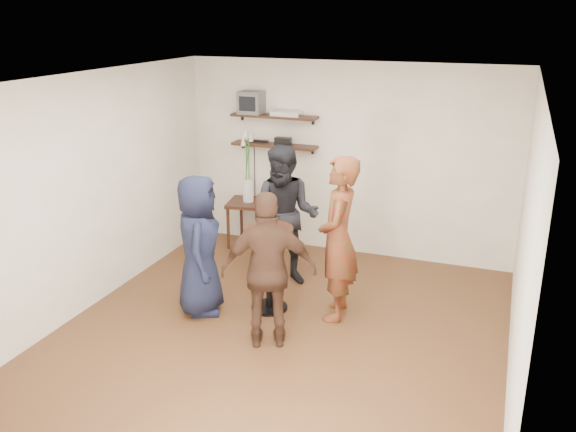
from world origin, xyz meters
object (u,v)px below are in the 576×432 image
object	(u,v)px
crt_monitor	(252,102)
radio	(283,141)
person_navy	(199,245)
person_plaid	(338,239)
side_table	(249,209)
person_brown	(269,271)
drinks_table	(269,257)
dvd_deck	(287,113)
person_dark	(285,216)

from	to	relation	value
crt_monitor	radio	bearing A→B (deg)	0.00
crt_monitor	person_navy	bearing A→B (deg)	-81.81
person_plaid	side_table	bearing A→B (deg)	-141.20
side_table	radio	bearing A→B (deg)	21.05
person_navy	person_brown	size ratio (longest dim) A/B	0.98
drinks_table	person_brown	size ratio (longest dim) A/B	0.61
crt_monitor	person_brown	size ratio (longest dim) A/B	0.20
person_plaid	person_brown	bearing A→B (deg)	-38.29
crt_monitor	person_navy	world-z (taller)	crt_monitor
crt_monitor	side_table	xyz separation A→B (m)	(-0.00, -0.17, -1.47)
person_plaid	person_brown	world-z (taller)	person_plaid
dvd_deck	person_navy	world-z (taller)	dvd_deck
radio	person_dark	size ratio (longest dim) A/B	0.13
dvd_deck	drinks_table	world-z (taller)	dvd_deck
side_table	person_navy	world-z (taller)	person_navy
side_table	person_brown	xyz separation A→B (m)	(1.30, -2.42, 0.25)
radio	person_navy	distance (m)	2.32
drinks_table	person_navy	xyz separation A→B (m)	(-0.70, -0.30, 0.16)
dvd_deck	person_plaid	bearing A→B (deg)	-54.92
person_dark	person_navy	xyz separation A→B (m)	(-0.61, -1.05, -0.08)
person_dark	radio	bearing A→B (deg)	105.54
dvd_deck	radio	distance (m)	0.38
person_plaid	person_dark	size ratio (longest dim) A/B	1.05
dvd_deck	person_dark	xyz separation A→B (m)	(0.41, -1.14, -1.04)
radio	person_brown	world-z (taller)	person_brown
person_dark	person_brown	bearing A→B (deg)	-82.23
side_table	drinks_table	size ratio (longest dim) A/B	0.68
person_plaid	person_dark	xyz separation A→B (m)	(-0.84, 0.64, -0.04)
drinks_table	person_plaid	size ratio (longest dim) A/B	0.54
side_table	person_brown	world-z (taller)	person_brown
person_dark	crt_monitor	bearing A→B (deg)	122.13
crt_monitor	person_plaid	size ratio (longest dim) A/B	0.18
dvd_deck	person_dark	size ratio (longest dim) A/B	0.23
crt_monitor	person_brown	bearing A→B (deg)	-63.38
dvd_deck	person_plaid	size ratio (longest dim) A/B	0.22
person_dark	person_navy	size ratio (longest dim) A/B	1.10
radio	person_plaid	world-z (taller)	person_plaid
drinks_table	side_table	bearing A→B (deg)	120.52
person_plaid	person_navy	bearing A→B (deg)	-82.78
person_plaid	drinks_table	bearing A→B (deg)	-90.00
dvd_deck	side_table	distance (m)	1.45
drinks_table	person_brown	xyz separation A→B (m)	(0.29, -0.70, 0.17)
dvd_deck	side_table	bearing A→B (deg)	-161.25
person_brown	drinks_table	bearing A→B (deg)	-90.00
radio	person_brown	size ratio (longest dim) A/B	0.14
dvd_deck	drinks_table	size ratio (longest dim) A/B	0.41
side_table	crt_monitor	bearing A→B (deg)	89.51
dvd_deck	person_navy	distance (m)	2.47
crt_monitor	person_plaid	distance (m)	2.74
dvd_deck	person_brown	distance (m)	2.93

